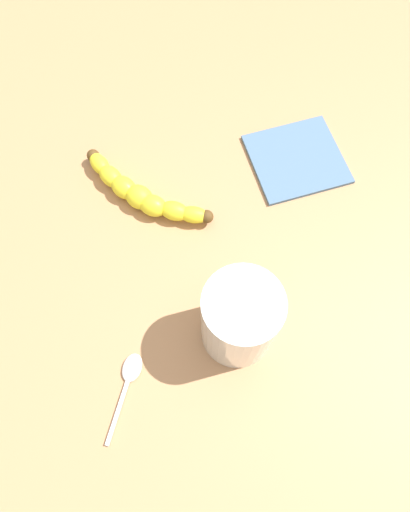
# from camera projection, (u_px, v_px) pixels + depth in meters

# --- Properties ---
(wooden_tabletop) EXTENTS (1.20, 1.20, 0.03)m
(wooden_tabletop) POSITION_uv_depth(u_px,v_px,m) (164.00, 272.00, 0.65)
(wooden_tabletop) COLOR #B37E54
(wooden_tabletop) RESTS_ON ground
(banana) EXTENTS (0.15, 0.17, 0.03)m
(banana) POSITION_uv_depth(u_px,v_px,m) (142.00, 194.00, 0.66)
(banana) COLOR yellow
(banana) RESTS_ON wooden_tabletop
(smoothie_glass) EXTENTS (0.09, 0.09, 0.13)m
(smoothie_glass) POSITION_uv_depth(u_px,v_px,m) (240.00, 320.00, 0.54)
(smoothie_glass) COLOR silver
(smoothie_glass) RESTS_ON wooden_tabletop
(teaspoon) EXTENTS (0.11, 0.06, 0.01)m
(teaspoon) POSITION_uv_depth(u_px,v_px,m) (130.00, 373.00, 0.58)
(teaspoon) COLOR silver
(teaspoon) RESTS_ON wooden_tabletop
(folded_napkin) EXTENTS (0.14, 0.15, 0.01)m
(folded_napkin) POSITION_uv_depth(u_px,v_px,m) (297.00, 159.00, 0.70)
(folded_napkin) COLOR slate
(folded_napkin) RESTS_ON wooden_tabletop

